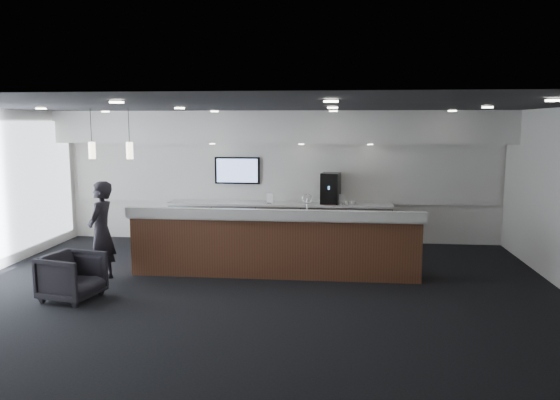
# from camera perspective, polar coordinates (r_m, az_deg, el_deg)

# --- Properties ---
(ground) EXTENTS (10.00, 10.00, 0.00)m
(ground) POSITION_cam_1_polar(r_m,az_deg,el_deg) (9.02, -2.51, -9.64)
(ground) COLOR black
(ground) RESTS_ON ground
(ceiling) EXTENTS (10.00, 8.00, 0.02)m
(ceiling) POSITION_cam_1_polar(r_m,az_deg,el_deg) (8.59, -2.63, 9.79)
(ceiling) COLOR black
(ceiling) RESTS_ON back_wall
(back_wall) EXTENTS (10.00, 0.02, 3.00)m
(back_wall) POSITION_cam_1_polar(r_m,az_deg,el_deg) (12.62, 0.08, 2.42)
(back_wall) COLOR silver
(back_wall) RESTS_ON ground
(soffit_bulkhead) EXTENTS (10.00, 0.90, 0.70)m
(soffit_bulkhead) POSITION_cam_1_polar(r_m,az_deg,el_deg) (12.11, -0.13, 7.64)
(soffit_bulkhead) COLOR silver
(soffit_bulkhead) RESTS_ON back_wall
(alcove_panel) EXTENTS (9.80, 0.06, 1.40)m
(alcove_panel) POSITION_cam_1_polar(r_m,az_deg,el_deg) (12.58, 0.07, 2.86)
(alcove_panel) COLOR silver
(alcove_panel) RESTS_ON back_wall
(back_credenza) EXTENTS (5.06, 0.66, 0.95)m
(back_credenza) POSITION_cam_1_polar(r_m,az_deg,el_deg) (12.41, -0.09, -2.44)
(back_credenza) COLOR gray
(back_credenza) RESTS_ON ground
(wall_tv) EXTENTS (1.05, 0.08, 0.62)m
(wall_tv) POSITION_cam_1_polar(r_m,az_deg,el_deg) (12.65, -4.48, 3.10)
(wall_tv) COLOR black
(wall_tv) RESTS_ON back_wall
(pendant_left) EXTENTS (0.12, 0.12, 0.30)m
(pendant_left) POSITION_cam_1_polar(r_m,az_deg,el_deg) (10.00, -15.69, 4.96)
(pendant_left) COLOR #FFEDC6
(pendant_left) RESTS_ON ceiling
(pendant_right) EXTENTS (0.12, 0.12, 0.30)m
(pendant_right) POSITION_cam_1_polar(r_m,az_deg,el_deg) (10.28, -19.34, 4.88)
(pendant_right) COLOR #FFEDC6
(pendant_right) RESTS_ON ceiling
(ceiling_can_lights) EXTENTS (7.00, 5.00, 0.02)m
(ceiling_can_lights) POSITION_cam_1_polar(r_m,az_deg,el_deg) (8.59, -2.63, 9.59)
(ceiling_can_lights) COLOR white
(ceiling_can_lights) RESTS_ON ceiling
(service_counter) EXTENTS (5.23, 0.89, 1.49)m
(service_counter) POSITION_cam_1_polar(r_m,az_deg,el_deg) (9.91, -0.56, -4.56)
(service_counter) COLOR #502D1A
(service_counter) RESTS_ON ground
(coffee_machine) EXTENTS (0.46, 0.55, 0.69)m
(coffee_machine) POSITION_cam_1_polar(r_m,az_deg,el_deg) (12.20, 5.31, 1.22)
(coffee_machine) COLOR black
(coffee_machine) RESTS_ON back_credenza
(info_sign_left) EXTENTS (0.16, 0.06, 0.22)m
(info_sign_left) POSITION_cam_1_polar(r_m,az_deg,el_deg) (12.25, -1.04, 0.18)
(info_sign_left) COLOR white
(info_sign_left) RESTS_ON back_credenza
(info_sign_right) EXTENTS (0.17, 0.05, 0.23)m
(info_sign_right) POSITION_cam_1_polar(r_m,az_deg,el_deg) (12.17, 6.34, 0.09)
(info_sign_right) COLOR white
(info_sign_right) RESTS_ON back_credenza
(armchair) EXTENTS (0.97, 0.95, 0.74)m
(armchair) POSITION_cam_1_polar(r_m,az_deg,el_deg) (9.17, -20.90, -7.48)
(armchair) COLOR black
(armchair) RESTS_ON ground
(lounge_guest) EXTENTS (0.42, 0.64, 1.75)m
(lounge_guest) POSITION_cam_1_polar(r_m,az_deg,el_deg) (9.93, -18.16, -3.17)
(lounge_guest) COLOR black
(lounge_guest) RESTS_ON ground
(cup_0) EXTENTS (0.10, 0.10, 0.09)m
(cup_0) POSITION_cam_1_polar(r_m,az_deg,el_deg) (12.14, 7.63, -0.27)
(cup_0) COLOR white
(cup_0) RESTS_ON back_credenza
(cup_1) EXTENTS (0.14, 0.14, 0.09)m
(cup_1) POSITION_cam_1_polar(r_m,az_deg,el_deg) (12.13, 6.97, -0.26)
(cup_1) COLOR white
(cup_1) RESTS_ON back_credenza
(cup_2) EXTENTS (0.12, 0.12, 0.09)m
(cup_2) POSITION_cam_1_polar(r_m,az_deg,el_deg) (12.13, 6.30, -0.25)
(cup_2) COLOR white
(cup_2) RESTS_ON back_credenza
(cup_3) EXTENTS (0.13, 0.13, 0.09)m
(cup_3) POSITION_cam_1_polar(r_m,az_deg,el_deg) (12.13, 5.64, -0.25)
(cup_3) COLOR white
(cup_3) RESTS_ON back_credenza
(cup_4) EXTENTS (0.13, 0.13, 0.09)m
(cup_4) POSITION_cam_1_polar(r_m,az_deg,el_deg) (12.13, 4.98, -0.24)
(cup_4) COLOR white
(cup_4) RESTS_ON back_credenza
(cup_5) EXTENTS (0.11, 0.11, 0.09)m
(cup_5) POSITION_cam_1_polar(r_m,az_deg,el_deg) (12.13, 4.32, -0.23)
(cup_5) COLOR white
(cup_5) RESTS_ON back_credenza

